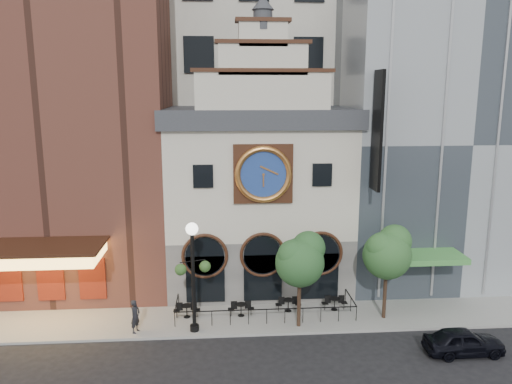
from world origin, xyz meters
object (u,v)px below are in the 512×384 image
at_px(bistro_1, 241,309).
at_px(lamppost, 193,265).
at_px(bistro_0, 187,310).
at_px(tree_right, 388,251).
at_px(pedestrian, 135,316).
at_px(tree_left, 301,258).
at_px(car_right, 464,341).
at_px(bistro_3, 334,303).
at_px(bistro_2, 288,304).

xyz_separation_m(bistro_1, lamppost, (-2.71, -1.70, 3.45)).
bearing_deg(lamppost, bistro_0, 89.75).
xyz_separation_m(bistro_0, tree_right, (11.80, -0.84, 3.67)).
bearing_deg(bistro_0, pedestrian, -148.58).
xyz_separation_m(bistro_0, tree_left, (6.56, -1.54, 3.61)).
bearing_deg(bistro_1, bistro_0, 179.21).
relative_size(car_right, lamppost, 0.65).
height_order(bistro_1, bistro_3, same).
bearing_deg(bistro_0, tree_left, -13.24).
height_order(bistro_2, pedestrian, pedestrian).
relative_size(bistro_2, tree_right, 0.28).
bearing_deg(lamppost, bistro_1, 14.59).
bearing_deg(car_right, tree_left, 65.67).
distance_m(bistro_1, bistro_3, 5.82).
bearing_deg(pedestrian, bistro_1, -49.96).
distance_m(bistro_3, lamppost, 9.42).
xyz_separation_m(bistro_2, car_right, (8.45, -5.42, 0.09)).
bearing_deg(bistro_1, lamppost, -147.92).
bearing_deg(bistro_0, bistro_2, 3.69).
bearing_deg(tree_left, bistro_1, 155.65).
relative_size(bistro_1, car_right, 0.39).
xyz_separation_m(bistro_2, tree_left, (0.38, -1.94, 3.61)).
xyz_separation_m(bistro_2, tree_right, (5.63, -1.24, 3.67)).
height_order(car_right, pedestrian, pedestrian).
height_order(bistro_1, pedestrian, pedestrian).
xyz_separation_m(car_right, pedestrian, (-17.36, 3.35, 0.41)).
xyz_separation_m(bistro_2, lamppost, (-5.63, -2.14, 3.45)).
distance_m(lamppost, tree_left, 6.02).
relative_size(bistro_1, bistro_2, 1.00).
bearing_deg(car_right, bistro_3, 44.89).
bearing_deg(bistro_0, car_right, -18.96).
relative_size(tree_left, tree_right, 0.99).
bearing_deg(lamppost, pedestrian, 161.31).
distance_m(pedestrian, tree_right, 14.91).
relative_size(bistro_1, tree_right, 0.28).
height_order(bistro_2, car_right, car_right).
bearing_deg(bistro_3, bistro_0, -177.57).
xyz_separation_m(bistro_3, car_right, (5.58, -5.41, 0.09)).
relative_size(bistro_1, tree_left, 0.28).
bearing_deg(bistro_0, bistro_3, 2.43).
distance_m(bistro_3, car_right, 7.77).
distance_m(bistro_1, lamppost, 4.70).
height_order(car_right, tree_right, tree_right).
relative_size(bistro_0, tree_right, 0.28).
height_order(bistro_0, tree_left, tree_left).
height_order(bistro_3, pedestrian, pedestrian).
height_order(lamppost, tree_right, lamppost).
height_order(bistro_1, tree_left, tree_left).
relative_size(lamppost, tree_right, 1.12).
height_order(tree_left, tree_right, tree_right).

